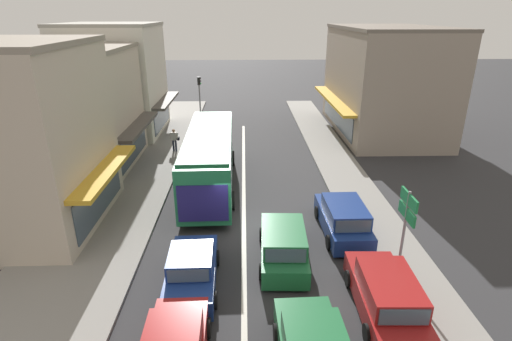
% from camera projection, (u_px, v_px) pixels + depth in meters
% --- Properties ---
extents(ground_plane, '(140.00, 140.00, 0.00)m').
position_uv_depth(ground_plane, '(244.00, 229.00, 18.62)').
color(ground_plane, '#2D2D30').
extents(lane_centre_line, '(0.20, 28.00, 0.01)m').
position_uv_depth(lane_centre_line, '(244.00, 193.00, 22.34)').
color(lane_centre_line, silver).
rests_on(lane_centre_line, ground).
extents(sidewalk_left, '(5.20, 44.00, 0.14)m').
position_uv_depth(sidewalk_left, '(131.00, 179.00, 23.98)').
color(sidewalk_left, gray).
rests_on(sidewalk_left, ground).
extents(kerb_right, '(2.80, 44.00, 0.12)m').
position_uv_depth(kerb_right, '(345.00, 177.00, 24.34)').
color(kerb_right, gray).
rests_on(kerb_right, ground).
extents(shopfront_corner_near, '(7.94, 7.35, 8.40)m').
position_uv_depth(shopfront_corner_near, '(11.00, 140.00, 17.54)').
color(shopfront_corner_near, beige).
rests_on(shopfront_corner_near, ground).
extents(shopfront_mid_block, '(7.23, 7.61, 7.53)m').
position_uv_depth(shopfront_mid_block, '(79.00, 110.00, 24.78)').
color(shopfront_mid_block, beige).
rests_on(shopfront_mid_block, ground).
extents(shopfront_far_end, '(7.94, 7.39, 8.65)m').
position_uv_depth(shopfront_far_end, '(115.00, 81.00, 31.78)').
color(shopfront_far_end, silver).
rests_on(shopfront_far_end, ground).
extents(building_right_far, '(8.35, 12.68, 8.40)m').
position_uv_depth(building_right_far, '(384.00, 81.00, 32.32)').
color(building_right_far, gray).
rests_on(building_right_far, ground).
extents(city_bus, '(2.92, 10.91, 3.23)m').
position_uv_depth(city_bus, '(209.00, 156.00, 22.51)').
color(city_bus, '#237A4C').
rests_on(city_bus, ground).
extents(wagon_adjacent_lane_lead, '(2.09, 4.58, 1.58)m').
position_uv_depth(wagon_adjacent_lane_lead, '(283.00, 244.00, 16.04)').
color(wagon_adjacent_lane_lead, '#1E6638').
rests_on(wagon_adjacent_lane_lead, ground).
extents(sedan_behind_bus_mid, '(1.98, 4.25, 1.47)m').
position_uv_depth(sedan_behind_bus_mid, '(192.00, 271.00, 14.54)').
color(sedan_behind_bus_mid, navy).
rests_on(sedan_behind_bus_mid, ground).
extents(parked_wagon_kerb_front, '(2.04, 4.55, 1.58)m').
position_uv_depth(parked_wagon_kerb_front, '(386.00, 295.00, 13.14)').
color(parked_wagon_kerb_front, maroon).
rests_on(parked_wagon_kerb_front, ground).
extents(parked_wagon_kerb_second, '(1.98, 4.52, 1.58)m').
position_uv_depth(parked_wagon_kerb_second, '(343.00, 219.00, 18.00)').
color(parked_wagon_kerb_second, navy).
rests_on(parked_wagon_kerb_second, ground).
extents(traffic_light_downstreet, '(0.33, 0.24, 4.20)m').
position_uv_depth(traffic_light_downstreet, '(200.00, 92.00, 34.91)').
color(traffic_light_downstreet, gray).
rests_on(traffic_light_downstreet, ground).
extents(directional_road_sign, '(0.10, 1.40, 3.60)m').
position_uv_depth(directional_road_sign, '(407.00, 214.00, 14.24)').
color(directional_road_sign, gray).
rests_on(directional_road_sign, ground).
extents(pedestrian_with_handbag_near, '(0.66, 0.28, 1.63)m').
position_uv_depth(pedestrian_with_handbag_near, '(174.00, 139.00, 28.22)').
color(pedestrian_with_handbag_near, '#232838').
rests_on(pedestrian_with_handbag_near, sidewalk_left).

